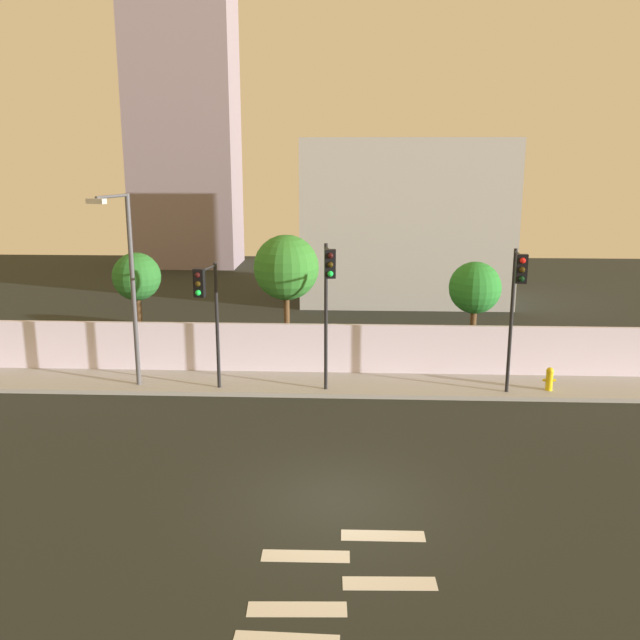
# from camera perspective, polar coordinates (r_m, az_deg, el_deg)

# --- Properties ---
(ground_plane) EXTENTS (80.00, 80.00, 0.00)m
(ground_plane) POSITION_cam_1_polar(r_m,az_deg,el_deg) (16.98, 1.47, -14.56)
(ground_plane) COLOR black
(sidewalk) EXTENTS (36.00, 2.40, 0.15)m
(sidewalk) POSITION_cam_1_polar(r_m,az_deg,el_deg) (24.50, 1.88, -5.36)
(sidewalk) COLOR #9E9E9E
(sidewalk) RESTS_ON ground
(perimeter_wall) EXTENTS (36.00, 0.18, 1.80)m
(perimeter_wall) POSITION_cam_1_polar(r_m,az_deg,el_deg) (25.44, 1.94, -2.34)
(perimeter_wall) COLOR silver
(perimeter_wall) RESTS_ON sidewalk
(crosswalk_marking) EXTENTS (3.64, 4.72, 0.01)m
(crosswalk_marking) POSITION_cam_1_polar(r_m,az_deg,el_deg) (13.85, 0.64, -21.70)
(crosswalk_marking) COLOR silver
(crosswalk_marking) RESTS_ON ground
(traffic_light_left) EXTENTS (0.50, 1.57, 4.34)m
(traffic_light_left) POSITION_cam_1_polar(r_m,az_deg,el_deg) (22.77, -9.25, 1.54)
(traffic_light_left) COLOR black
(traffic_light_left) RESTS_ON sidewalk
(traffic_light_center) EXTENTS (0.42, 1.71, 5.00)m
(traffic_light_center) POSITION_cam_1_polar(r_m,az_deg,el_deg) (22.19, 0.66, 2.61)
(traffic_light_center) COLOR black
(traffic_light_center) RESTS_ON sidewalk
(traffic_light_right) EXTENTS (0.35, 1.59, 4.87)m
(traffic_light_right) POSITION_cam_1_polar(r_m,az_deg,el_deg) (22.85, 15.86, 2.17)
(traffic_light_right) COLOR black
(traffic_light_right) RESTS_ON sidewalk
(street_lamp_curbside) EXTENTS (0.87, 1.84, 6.58)m
(street_lamp_curbside) POSITION_cam_1_polar(r_m,az_deg,el_deg) (24.03, -15.52, 3.55)
(street_lamp_curbside) COLOR #4C4C51
(street_lamp_curbside) RESTS_ON sidewalk
(fire_hydrant) EXTENTS (0.44, 0.26, 0.80)m
(fire_hydrant) POSITION_cam_1_polar(r_m,az_deg,el_deg) (24.87, 18.34, -4.55)
(fire_hydrant) COLOR gold
(fire_hydrant) RESTS_ON sidewalk
(roadside_tree_leftmost) EXTENTS (1.86, 1.86, 4.32)m
(roadside_tree_leftmost) POSITION_cam_1_polar(r_m,az_deg,el_deg) (27.66, -14.84, 3.37)
(roadside_tree_leftmost) COLOR brown
(roadside_tree_leftmost) RESTS_ON ground
(roadside_tree_midleft) EXTENTS (2.49, 2.49, 5.03)m
(roadside_tree_midleft) POSITION_cam_1_polar(r_m,az_deg,el_deg) (26.44, -2.80, 4.29)
(roadside_tree_midleft) COLOR brown
(roadside_tree_midleft) RESTS_ON ground
(roadside_tree_midright) EXTENTS (1.98, 1.98, 4.06)m
(roadside_tree_midright) POSITION_cam_1_polar(r_m,az_deg,el_deg) (26.86, 12.62, 2.54)
(roadside_tree_midright) COLOR brown
(roadside_tree_midright) RESTS_ON ground
(low_building_distant) EXTENTS (11.19, 6.00, 8.80)m
(low_building_distant) POSITION_cam_1_polar(r_m,az_deg,el_deg) (38.75, 6.98, 8.08)
(low_building_distant) COLOR #ACACAC
(low_building_distant) RESTS_ON ground
(tower_on_skyline) EXTENTS (7.39, 5.00, 25.63)m
(tower_on_skyline) POSITION_cam_1_polar(r_m,az_deg,el_deg) (52.11, -11.27, 18.56)
(tower_on_skyline) COLOR gray
(tower_on_skyline) RESTS_ON ground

